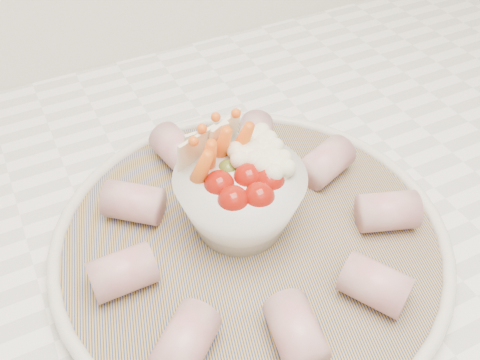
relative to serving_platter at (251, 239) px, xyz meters
name	(u,v)px	position (x,y,z in m)	size (l,w,h in m)	color
serving_platter	(251,239)	(0.00, 0.00, 0.00)	(0.44, 0.44, 0.02)	navy
veggie_bowl	(240,192)	(0.00, 0.02, 0.04)	(0.12, 0.12, 0.10)	white
cured_meat_rolls	(251,223)	(0.00, 0.00, 0.02)	(0.30, 0.30, 0.04)	#AF5060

